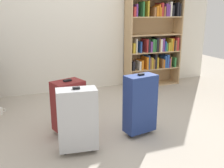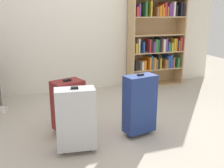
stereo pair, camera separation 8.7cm
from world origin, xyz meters
The scene contains 7 objects.
ground_plane centered at (0.00, 0.00, 0.00)m, with size 9.24×9.24×0.00m, color #B2A899.
back_wall centered at (0.00, 1.80, 1.30)m, with size 5.28×0.10×2.60m, color silver.
bookshelf centered at (1.33, 1.58, 1.02)m, with size 1.06×0.33×1.91m.
mug centered at (-1.41, 0.98, 0.05)m, with size 0.12×0.08×0.10m.
suitcase_silver centered at (-0.63, -0.39, 0.36)m, with size 0.41×0.24×0.70m.
suitcase_navy_blue centered at (0.14, -0.25, 0.38)m, with size 0.39×0.25×0.73m.
suitcase_dark_red centered at (-0.62, 0.08, 0.34)m, with size 0.40×0.34×0.65m.
Camera 2 is at (-1.07, -2.76, 1.41)m, focal length 41.53 mm.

